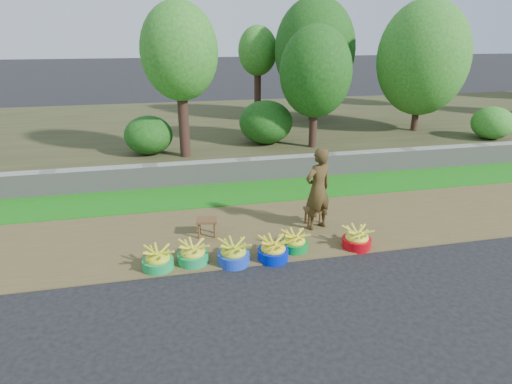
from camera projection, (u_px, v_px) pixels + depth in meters
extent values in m
plane|color=black|center=(292.00, 262.00, 6.87)|extent=(120.00, 120.00, 0.00)
cube|color=brown|center=(273.00, 229.00, 8.01)|extent=(80.00, 2.50, 0.02)
cube|color=#197413|center=(251.00, 192.00, 9.83)|extent=(80.00, 1.50, 0.04)
cube|color=gray|center=(244.00, 170.00, 10.52)|extent=(80.00, 0.35, 0.55)
cube|color=#3C3C20|center=(217.00, 130.00, 15.00)|extent=(80.00, 10.00, 0.50)
cylinder|color=#311D16|center=(418.00, 91.00, 17.99)|extent=(0.19, 0.19, 1.27)
ellipsoid|color=#338024|center=(422.00, 61.00, 17.57)|extent=(1.85, 1.85, 2.31)
cylinder|color=#311D16|center=(258.00, 90.00, 15.76)|extent=(0.25, 0.25, 1.92)
ellipsoid|color=#338024|center=(258.00, 51.00, 15.27)|extent=(1.40, 1.40, 1.75)
cylinder|color=#311D16|center=(313.00, 121.00, 11.52)|extent=(0.21, 0.21, 1.43)
ellipsoid|color=#1B5215|center=(316.00, 72.00, 11.07)|extent=(1.88, 1.88, 2.35)
cylinder|color=#311D16|center=(416.00, 108.00, 13.50)|extent=(0.20, 0.20, 1.39)
ellipsoid|color=#338024|center=(423.00, 58.00, 12.97)|extent=(2.74, 2.74, 3.42)
cylinder|color=#311D16|center=(313.00, 98.00, 15.02)|extent=(0.22, 0.22, 1.59)
ellipsoid|color=#1B5215|center=(315.00, 50.00, 14.46)|extent=(2.72, 2.72, 3.41)
cylinder|color=#311D16|center=(183.00, 117.00, 10.54)|extent=(0.26, 0.26, 1.99)
ellipsoid|color=#338024|center=(179.00, 51.00, 10.00)|extent=(1.83, 1.83, 2.28)
ellipsoid|color=#1B5215|center=(149.00, 135.00, 10.93)|extent=(1.23, 1.23, 0.98)
ellipsoid|color=#1B5215|center=(266.00, 122.00, 11.95)|extent=(1.50, 1.50, 1.20)
ellipsoid|color=#338024|center=(492.00, 123.00, 12.50)|extent=(1.17, 1.17, 0.94)
cylinder|color=#169D4A|center=(158.00, 264.00, 6.63)|extent=(0.48, 0.48, 0.17)
ellipsoid|color=#C3CF21|center=(158.00, 256.00, 6.58)|extent=(0.42, 0.42, 0.28)
cylinder|color=#17944E|center=(193.00, 258.00, 6.80)|extent=(0.49, 0.49, 0.18)
ellipsoid|color=gold|center=(193.00, 251.00, 6.75)|extent=(0.43, 0.43, 0.28)
cylinder|color=blue|center=(234.00, 258.00, 6.80)|extent=(0.51, 0.51, 0.18)
ellipsoid|color=#B6C424|center=(233.00, 250.00, 6.75)|extent=(0.45, 0.45, 0.29)
cylinder|color=#011BBB|center=(273.00, 254.00, 6.91)|extent=(0.50, 0.50, 0.18)
ellipsoid|color=yellow|center=(273.00, 247.00, 6.86)|extent=(0.44, 0.44, 0.29)
cylinder|color=#057E2B|center=(294.00, 246.00, 7.21)|extent=(0.45, 0.45, 0.16)
ellipsoid|color=yellow|center=(295.00, 239.00, 7.16)|extent=(0.40, 0.40, 0.26)
cylinder|color=#AD060F|center=(356.00, 243.00, 7.29)|extent=(0.49, 0.49, 0.18)
ellipsoid|color=yellow|center=(357.00, 236.00, 7.24)|extent=(0.43, 0.43, 0.28)
cube|color=brown|center=(207.00, 220.00, 7.61)|extent=(0.40, 0.33, 0.04)
cylinder|color=brown|center=(199.00, 231.00, 7.56)|extent=(0.04, 0.04, 0.28)
cylinder|color=brown|center=(215.00, 231.00, 7.58)|extent=(0.04, 0.04, 0.28)
cylinder|color=brown|center=(200.00, 226.00, 7.74)|extent=(0.04, 0.04, 0.28)
cylinder|color=brown|center=(215.00, 226.00, 7.76)|extent=(0.04, 0.04, 0.28)
cube|color=brown|center=(315.00, 210.00, 8.03)|extent=(0.39, 0.30, 0.04)
cylinder|color=brown|center=(309.00, 221.00, 7.97)|extent=(0.04, 0.04, 0.29)
cylinder|color=brown|center=(324.00, 220.00, 8.02)|extent=(0.04, 0.04, 0.29)
cylinder|color=brown|center=(306.00, 216.00, 8.15)|extent=(0.04, 0.04, 0.29)
cylinder|color=brown|center=(320.00, 215.00, 8.20)|extent=(0.04, 0.04, 0.29)
imported|color=black|center=(318.00, 189.00, 7.75)|extent=(0.65, 0.54, 1.54)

